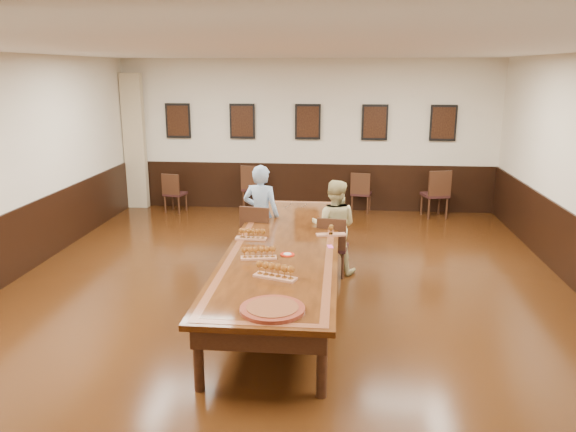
# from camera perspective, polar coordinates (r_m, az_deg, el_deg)

# --- Properties ---
(floor) EXTENTS (8.00, 10.00, 0.02)m
(floor) POSITION_cam_1_polar(r_m,az_deg,el_deg) (7.62, -0.36, -8.32)
(floor) COLOR black
(floor) RESTS_ON ground
(ceiling) EXTENTS (8.00, 10.00, 0.02)m
(ceiling) POSITION_cam_1_polar(r_m,az_deg,el_deg) (7.02, -0.40, 16.65)
(ceiling) COLOR white
(ceiling) RESTS_ON floor
(wall_back) EXTENTS (8.00, 0.02, 3.20)m
(wall_back) POSITION_cam_1_polar(r_m,az_deg,el_deg) (12.09, 2.03, 8.16)
(wall_back) COLOR beige
(wall_back) RESTS_ON floor
(wall_front) EXTENTS (8.00, 0.02, 3.20)m
(wall_front) POSITION_cam_1_polar(r_m,az_deg,el_deg) (2.50, -12.65, -18.82)
(wall_front) COLOR beige
(wall_front) RESTS_ON floor
(chair_man) EXTENTS (0.55, 0.58, 0.98)m
(chair_man) POSITION_cam_1_polar(r_m,az_deg,el_deg) (8.67, -2.95, -1.94)
(chair_man) COLOR black
(chair_man) RESTS_ON floor
(chair_woman) EXTENTS (0.48, 0.51, 0.90)m
(chair_woman) POSITION_cam_1_polar(r_m,az_deg,el_deg) (8.33, 4.58, -2.96)
(chair_woman) COLOR black
(chair_woman) RESTS_ON floor
(spare_chair_a) EXTENTS (0.48, 0.51, 0.85)m
(spare_chair_a) POSITION_cam_1_polar(r_m,az_deg,el_deg) (12.23, -11.39, 2.37)
(spare_chair_a) COLOR black
(spare_chair_a) RESTS_ON floor
(spare_chair_b) EXTENTS (0.52, 0.56, 0.99)m
(spare_chair_b) POSITION_cam_1_polar(r_m,az_deg,el_deg) (12.22, -3.44, 2.97)
(spare_chair_b) COLOR black
(spare_chair_b) RESTS_ON floor
(spare_chair_c) EXTENTS (0.48, 0.51, 0.87)m
(spare_chair_c) POSITION_cam_1_polar(r_m,az_deg,el_deg) (12.08, 7.46, 2.44)
(spare_chair_c) COLOR black
(spare_chair_c) RESTS_ON floor
(spare_chair_d) EXTENTS (0.58, 0.61, 1.00)m
(spare_chair_d) POSITION_cam_1_polar(r_m,az_deg,el_deg) (11.94, 14.70, 2.26)
(spare_chair_d) COLOR black
(spare_chair_d) RESTS_ON floor
(person_man) EXTENTS (0.63, 0.48, 1.57)m
(person_man) POSITION_cam_1_polar(r_m,az_deg,el_deg) (8.69, -2.75, 0.10)
(person_man) COLOR #487CB4
(person_man) RESTS_ON floor
(person_woman) EXTENTS (0.76, 0.63, 1.41)m
(person_woman) POSITION_cam_1_polar(r_m,az_deg,el_deg) (8.35, 4.71, -1.10)
(person_woman) COLOR #CDBF80
(person_woman) RESTS_ON floor
(pink_phone) EXTENTS (0.09, 0.14, 0.01)m
(pink_phone) POSITION_cam_1_polar(r_m,az_deg,el_deg) (7.26, 4.30, -3.12)
(pink_phone) COLOR #F953BE
(pink_phone) RESTS_ON conference_table
(curtain) EXTENTS (0.45, 0.18, 2.90)m
(curtain) POSITION_cam_1_polar(r_m,az_deg,el_deg) (12.71, -15.31, 7.29)
(curtain) COLOR tan
(curtain) RESTS_ON floor
(wainscoting) EXTENTS (8.00, 10.00, 1.00)m
(wainscoting) POSITION_cam_1_polar(r_m,az_deg,el_deg) (7.44, -0.36, -4.70)
(wainscoting) COLOR black
(wainscoting) RESTS_ON floor
(conference_table) EXTENTS (1.40, 5.00, 0.76)m
(conference_table) POSITION_cam_1_polar(r_m,az_deg,el_deg) (7.40, -0.36, -3.89)
(conference_table) COLOR black
(conference_table) RESTS_ON floor
(posters) EXTENTS (6.14, 0.04, 0.74)m
(posters) POSITION_cam_1_polar(r_m,az_deg,el_deg) (11.99, 2.02, 9.54)
(posters) COLOR black
(posters) RESTS_ON wall_back
(flight_a) EXTENTS (0.42, 0.15, 0.16)m
(flight_a) POSITION_cam_1_polar(r_m,az_deg,el_deg) (7.55, -3.76, -1.87)
(flight_a) COLOR #A36344
(flight_a) RESTS_ON conference_table
(flight_b) EXTENTS (0.42, 0.21, 0.15)m
(flight_b) POSITION_cam_1_polar(r_m,az_deg,el_deg) (7.73, 4.39, -1.49)
(flight_b) COLOR #A36344
(flight_b) RESTS_ON conference_table
(flight_c) EXTENTS (0.45, 0.21, 0.16)m
(flight_c) POSITION_cam_1_polar(r_m,az_deg,el_deg) (6.77, -3.00, -3.80)
(flight_c) COLOR #A36344
(flight_c) RESTS_ON conference_table
(flight_d) EXTENTS (0.50, 0.30, 0.18)m
(flight_d) POSITION_cam_1_polar(r_m,az_deg,el_deg) (6.14, -1.33, -5.65)
(flight_d) COLOR #A36344
(flight_d) RESTS_ON conference_table
(red_plate_grp) EXTENTS (0.18, 0.18, 0.02)m
(red_plate_grp) POSITION_cam_1_polar(r_m,az_deg,el_deg) (6.91, -0.06, -3.95)
(red_plate_grp) COLOR red
(red_plate_grp) RESTS_ON conference_table
(carved_platter) EXTENTS (0.73, 0.73, 0.05)m
(carved_platter) POSITION_cam_1_polar(r_m,az_deg,el_deg) (5.37, -1.59, -9.43)
(carved_platter) COLOR #5C1D12
(carved_platter) RESTS_ON conference_table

